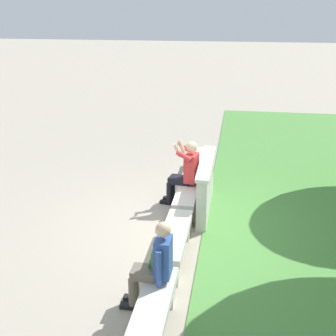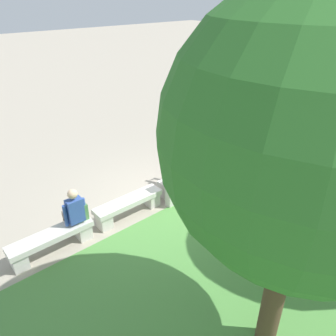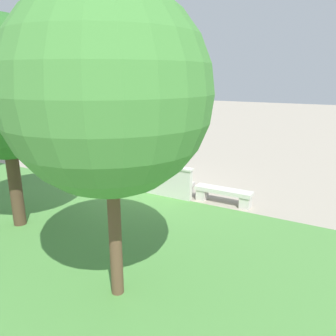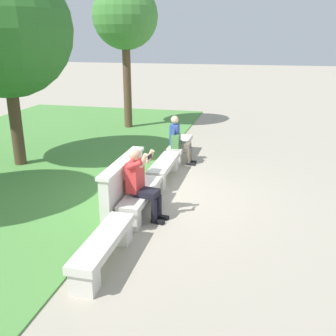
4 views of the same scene
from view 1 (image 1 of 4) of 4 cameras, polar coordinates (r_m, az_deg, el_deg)
The scene contains 9 objects.
ground_plane at distance 8.37m, azimuth 1.67°, elevation -7.64°, with size 80.00×80.00×0.00m, color #A89E8C.
bench_main at distance 10.80m, azimuth 3.54°, elevation 0.49°, with size 1.70×0.40×0.45m.
bench_near at distance 9.08m, azimuth 2.42°, elevation -3.34°, with size 1.70×0.40×0.45m.
bench_mid at distance 7.43m, azimuth 0.77°, elevation -8.90°, with size 1.70×0.40×0.45m.
bench_far at distance 5.89m, azimuth -1.88°, elevation -17.48°, with size 1.70×0.40×0.45m.
backrest_wall_with_plaque at distance 8.97m, azimuth 4.60°, elevation -2.15°, with size 1.99×0.24×1.01m.
person_photographer at distance 9.12m, azimuth 2.14°, elevation -0.22°, with size 0.52×0.76×1.32m.
person_distant at distance 6.14m, azimuth -1.57°, elevation -11.49°, with size 0.48×0.67×1.26m.
backpack at distance 6.26m, azimuth -1.02°, elevation -11.30°, with size 0.28×0.24×0.43m.
Camera 1 is at (7.37, 0.90, 3.87)m, focal length 50.00 mm.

